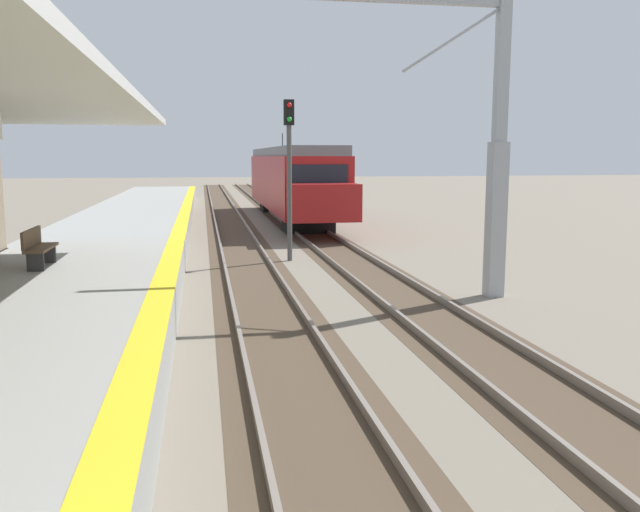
# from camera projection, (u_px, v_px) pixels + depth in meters

# --- Properties ---
(station_platform) EXTENTS (5.00, 80.00, 0.91)m
(station_platform) POSITION_uv_depth(u_px,v_px,m) (80.00, 276.00, 16.40)
(station_platform) COLOR #999993
(station_platform) RESTS_ON ground
(track_pair_nearest_platform) EXTENTS (2.34, 120.00, 0.16)m
(track_pair_nearest_platform) POSITION_uv_depth(u_px,v_px,m) (246.00, 262.00, 21.12)
(track_pair_nearest_platform) COLOR #4C3D2D
(track_pair_nearest_platform) RESTS_ON ground
(track_pair_middle) EXTENTS (2.34, 120.00, 0.16)m
(track_pair_middle) POSITION_uv_depth(u_px,v_px,m) (350.00, 259.00, 21.71)
(track_pair_middle) COLOR #4C3D2D
(track_pair_middle) RESTS_ON ground
(approaching_train) EXTENTS (2.93, 19.60, 4.76)m
(approaching_train) POSITION_uv_depth(u_px,v_px,m) (292.00, 180.00, 35.18)
(approaching_train) COLOR maroon
(approaching_train) RESTS_ON ground
(rail_signal_post) EXTENTS (0.32, 0.34, 5.20)m
(rail_signal_post) POSITION_uv_depth(u_px,v_px,m) (289.00, 163.00, 21.22)
(rail_signal_post) COLOR #4C4C4C
(rail_signal_post) RESTS_ON ground
(catenary_pylon_far_side) EXTENTS (5.00, 0.40, 7.50)m
(catenary_pylon_far_side) POSITION_uv_depth(u_px,v_px,m) (487.00, 148.00, 15.63)
(catenary_pylon_far_side) COLOR #9EA3A8
(catenary_pylon_far_side) RESTS_ON ground
(platform_bench) EXTENTS (0.45, 1.60, 0.88)m
(platform_bench) POSITION_uv_depth(u_px,v_px,m) (38.00, 246.00, 14.97)
(platform_bench) COLOR brown
(platform_bench) RESTS_ON station_platform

